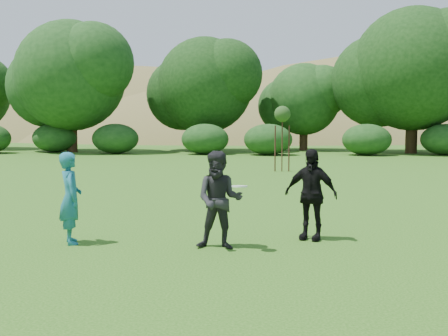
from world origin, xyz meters
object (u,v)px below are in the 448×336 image
(player_black, at_px, (311,194))
(sapling, at_px, (282,116))
(player_teal, at_px, (70,198))
(player_grey, at_px, (219,200))

(player_black, xyz_separation_m, sapling, (-0.52, 13.92, 1.55))
(player_teal, distance_m, sapling, 15.29)
(player_grey, distance_m, sapling, 14.96)
(player_teal, bearing_deg, player_black, -108.13)
(player_black, bearing_deg, player_grey, -129.88)
(player_teal, relative_size, sapling, 0.59)
(player_grey, bearing_deg, player_teal, 178.84)
(player_grey, xyz_separation_m, sapling, (1.11, 14.84, 1.56))
(player_black, bearing_deg, player_teal, -149.05)
(player_black, height_order, sapling, sapling)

